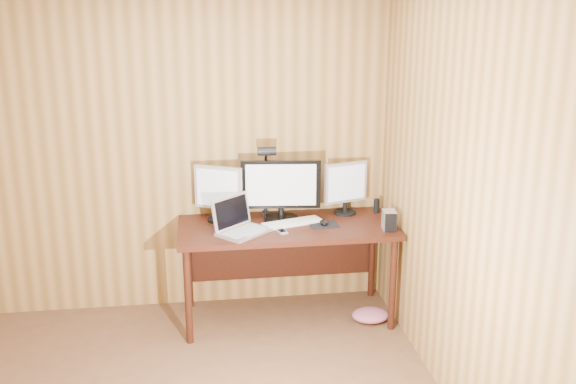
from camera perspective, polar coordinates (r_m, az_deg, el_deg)
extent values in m
plane|color=#A3743B|center=(4.94, -11.46, 3.49)|extent=(4.00, 0.00, 4.00)
plane|color=#A3743B|center=(3.33, 18.05, -3.17)|extent=(0.00, 4.00, 4.00)
cube|color=#34130A|center=(4.76, -0.08, -3.19)|extent=(1.60, 0.70, 0.04)
cube|color=#34130A|center=(5.15, -0.57, -4.91)|extent=(1.48, 0.02, 0.51)
cylinder|color=#34130A|center=(4.59, -8.88, -9.19)|extent=(0.05, 0.05, 0.71)
cylinder|color=#34130A|center=(5.12, -8.81, -6.42)|extent=(0.05, 0.05, 0.71)
cylinder|color=#34130A|center=(4.79, 9.30, -8.12)|extent=(0.05, 0.05, 0.71)
cylinder|color=#34130A|center=(5.30, 7.47, -5.59)|extent=(0.05, 0.05, 0.71)
cylinder|color=black|center=(4.86, -0.63, -2.38)|extent=(0.26, 0.26, 0.02)
cylinder|color=black|center=(4.85, -0.63, -1.84)|extent=(0.04, 0.04, 0.08)
cube|color=black|center=(4.78, -0.64, 0.68)|extent=(0.60, 0.10, 0.37)
cube|color=silver|center=(4.76, -0.64, 0.61)|extent=(0.52, 0.06, 0.32)
cylinder|color=black|center=(4.87, -6.13, -2.44)|extent=(0.18, 0.18, 0.02)
cylinder|color=black|center=(4.86, -6.15, -1.89)|extent=(0.04, 0.04, 0.08)
cube|color=#B6B6BA|center=(4.80, -6.22, 0.40)|extent=(0.35, 0.19, 0.32)
cube|color=silver|center=(4.78, -6.32, 0.33)|extent=(0.30, 0.15, 0.28)
cylinder|color=black|center=(5.03, 5.07, -1.81)|extent=(0.17, 0.17, 0.02)
cylinder|color=black|center=(5.01, 5.08, -1.29)|extent=(0.03, 0.03, 0.08)
cube|color=#B6B6BA|center=(4.96, 5.14, 0.85)|extent=(0.35, 0.14, 0.31)
cube|color=silver|center=(4.94, 5.25, 0.80)|extent=(0.30, 0.10, 0.27)
cube|color=silver|center=(4.59, -3.94, -3.58)|extent=(0.43, 0.42, 0.02)
cube|color=silver|center=(4.63, -5.08, -1.76)|extent=(0.30, 0.28, 0.23)
cube|color=black|center=(4.63, -5.08, -1.76)|extent=(0.25, 0.24, 0.20)
cube|color=#B2B2B7|center=(4.58, -3.94, -3.45)|extent=(0.32, 0.31, 0.00)
cube|color=white|center=(4.77, 0.38, -2.75)|extent=(0.47, 0.27, 0.02)
cube|color=white|center=(4.77, 0.38, -2.61)|extent=(0.44, 0.24, 0.00)
cube|color=black|center=(4.76, 3.20, -2.93)|extent=(0.22, 0.18, 0.00)
ellipsoid|color=black|center=(4.75, 3.21, -2.70)|extent=(0.10, 0.12, 0.04)
cube|color=silver|center=(4.69, 8.98, -2.49)|extent=(0.10, 0.13, 0.14)
cube|color=black|center=(4.63, 9.13, -2.75)|extent=(0.08, 0.01, 0.14)
cube|color=silver|center=(4.60, -0.55, -3.54)|extent=(0.08, 0.12, 0.01)
cube|color=black|center=(4.60, -0.55, -3.45)|extent=(0.06, 0.07, 0.00)
cylinder|color=black|center=(5.07, 7.88, -1.23)|extent=(0.05, 0.05, 0.11)
cube|color=black|center=(5.01, -2.01, -2.06)|extent=(0.05, 0.05, 0.05)
cylinder|color=black|center=(4.95, -2.03, 0.16)|extent=(0.03, 0.03, 0.38)
sphere|color=black|center=(4.90, -2.05, 2.32)|extent=(0.04, 0.04, 0.04)
cylinder|color=black|center=(4.83, -1.99, 3.00)|extent=(0.02, 0.13, 0.16)
cylinder|color=black|center=(4.74, -1.90, 3.65)|extent=(0.14, 0.06, 0.06)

